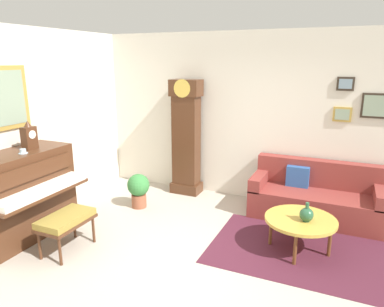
{
  "coord_description": "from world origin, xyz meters",
  "views": [
    {
      "loc": [
        1.63,
        -3.4,
        2.35
      ],
      "look_at": [
        -0.42,
        1.23,
        1.0
      ],
      "focal_mm": 33.18,
      "sensor_mm": 36.0,
      "label": 1
    }
  ],
  "objects_px": {
    "teacup": "(23,152)",
    "green_jug": "(307,214)",
    "coffee_table": "(301,221)",
    "potted_plant": "(139,188)",
    "couch": "(315,197)",
    "mantel_clock": "(29,136)",
    "piano_bench": "(66,221)",
    "grandfather_clock": "(186,140)",
    "piano": "(21,195)"
  },
  "relations": [
    {
      "from": "teacup",
      "to": "green_jug",
      "type": "bearing_deg",
      "value": 17.37
    },
    {
      "from": "coffee_table",
      "to": "potted_plant",
      "type": "bearing_deg",
      "value": 172.33
    },
    {
      "from": "couch",
      "to": "mantel_clock",
      "type": "height_order",
      "value": "mantel_clock"
    },
    {
      "from": "piano_bench",
      "to": "grandfather_clock",
      "type": "height_order",
      "value": "grandfather_clock"
    },
    {
      "from": "grandfather_clock",
      "to": "couch",
      "type": "relative_size",
      "value": 1.07
    },
    {
      "from": "piano_bench",
      "to": "coffee_table",
      "type": "distance_m",
      "value": 2.92
    },
    {
      "from": "piano",
      "to": "coffee_table",
      "type": "height_order",
      "value": "piano"
    },
    {
      "from": "piano_bench",
      "to": "grandfather_clock",
      "type": "relative_size",
      "value": 0.34
    },
    {
      "from": "piano_bench",
      "to": "mantel_clock",
      "type": "distance_m",
      "value": 1.27
    },
    {
      "from": "potted_plant",
      "to": "couch",
      "type": "bearing_deg",
      "value": 16.35
    },
    {
      "from": "piano",
      "to": "coffee_table",
      "type": "xyz_separation_m",
      "value": [
        3.46,
        1.14,
        -0.19
      ]
    },
    {
      "from": "couch",
      "to": "coffee_table",
      "type": "xyz_separation_m",
      "value": [
        -0.08,
        -1.13,
        0.09
      ]
    },
    {
      "from": "grandfather_clock",
      "to": "piano",
      "type": "bearing_deg",
      "value": -118.25
    },
    {
      "from": "green_jug",
      "to": "coffee_table",
      "type": "bearing_deg",
      "value": 143.1
    },
    {
      "from": "grandfather_clock",
      "to": "couch",
      "type": "distance_m",
      "value": 2.34
    },
    {
      "from": "potted_plant",
      "to": "mantel_clock",
      "type": "bearing_deg",
      "value": -124.98
    },
    {
      "from": "piano_bench",
      "to": "potted_plant",
      "type": "distance_m",
      "value": 1.54
    },
    {
      "from": "piano",
      "to": "teacup",
      "type": "distance_m",
      "value": 0.62
    },
    {
      "from": "piano",
      "to": "green_jug",
      "type": "height_order",
      "value": "piano"
    },
    {
      "from": "grandfather_clock",
      "to": "mantel_clock",
      "type": "bearing_deg",
      "value": -120.79
    },
    {
      "from": "coffee_table",
      "to": "teacup",
      "type": "relative_size",
      "value": 7.59
    },
    {
      "from": "piano",
      "to": "potted_plant",
      "type": "height_order",
      "value": "piano"
    },
    {
      "from": "mantel_clock",
      "to": "green_jug",
      "type": "distance_m",
      "value": 3.72
    },
    {
      "from": "couch",
      "to": "green_jug",
      "type": "xyz_separation_m",
      "value": [
        -0.01,
        -1.18,
        0.21
      ]
    },
    {
      "from": "piano_bench",
      "to": "mantel_clock",
      "type": "xyz_separation_m",
      "value": [
        -0.79,
        0.29,
        0.95
      ]
    },
    {
      "from": "grandfather_clock",
      "to": "green_jug",
      "type": "bearing_deg",
      "value": -30.88
    },
    {
      "from": "coffee_table",
      "to": "teacup",
      "type": "distance_m",
      "value": 3.62
    },
    {
      "from": "teacup",
      "to": "potted_plant",
      "type": "xyz_separation_m",
      "value": [
        0.76,
        1.47,
        -0.88
      ]
    },
    {
      "from": "piano",
      "to": "potted_plant",
      "type": "distance_m",
      "value": 1.75
    },
    {
      "from": "couch",
      "to": "coffee_table",
      "type": "bearing_deg",
      "value": -94.11
    },
    {
      "from": "piano_bench",
      "to": "couch",
      "type": "distance_m",
      "value": 3.59
    },
    {
      "from": "grandfather_clock",
      "to": "teacup",
      "type": "bearing_deg",
      "value": -116.37
    },
    {
      "from": "coffee_table",
      "to": "teacup",
      "type": "height_order",
      "value": "teacup"
    },
    {
      "from": "coffee_table",
      "to": "green_jug",
      "type": "xyz_separation_m",
      "value": [
        0.07,
        -0.05,
        0.12
      ]
    },
    {
      "from": "piano_bench",
      "to": "piano",
      "type": "bearing_deg",
      "value": 176.82
    },
    {
      "from": "piano_bench",
      "to": "mantel_clock",
      "type": "height_order",
      "value": "mantel_clock"
    },
    {
      "from": "grandfather_clock",
      "to": "teacup",
      "type": "relative_size",
      "value": 17.5
    },
    {
      "from": "piano_bench",
      "to": "potted_plant",
      "type": "relative_size",
      "value": 1.25
    },
    {
      "from": "grandfather_clock",
      "to": "green_jug",
      "type": "distance_m",
      "value": 2.63
    },
    {
      "from": "couch",
      "to": "mantel_clock",
      "type": "bearing_deg",
      "value": -150.15
    },
    {
      "from": "green_jug",
      "to": "potted_plant",
      "type": "height_order",
      "value": "green_jug"
    },
    {
      "from": "coffee_table",
      "to": "potted_plant",
      "type": "distance_m",
      "value": 2.61
    },
    {
      "from": "teacup",
      "to": "piano",
      "type": "bearing_deg",
      "value": -167.79
    },
    {
      "from": "piano",
      "to": "teacup",
      "type": "bearing_deg",
      "value": 12.21
    },
    {
      "from": "piano",
      "to": "piano_bench",
      "type": "height_order",
      "value": "piano"
    },
    {
      "from": "grandfather_clock",
      "to": "coffee_table",
      "type": "height_order",
      "value": "grandfather_clock"
    },
    {
      "from": "grandfather_clock",
      "to": "coffee_table",
      "type": "xyz_separation_m",
      "value": [
        2.16,
        -1.28,
        -0.56
      ]
    },
    {
      "from": "piano_bench",
      "to": "coffee_table",
      "type": "bearing_deg",
      "value": 23.97
    },
    {
      "from": "grandfather_clock",
      "to": "teacup",
      "type": "xyz_separation_m",
      "value": [
        -1.19,
        -2.4,
        0.24
      ]
    },
    {
      "from": "coffee_table",
      "to": "mantel_clock",
      "type": "xyz_separation_m",
      "value": [
        -3.46,
        -0.9,
        0.95
      ]
    }
  ]
}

